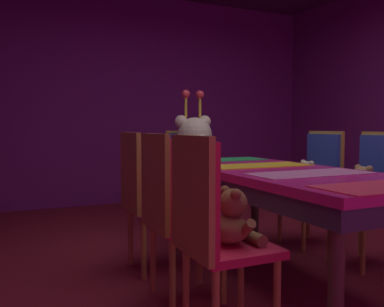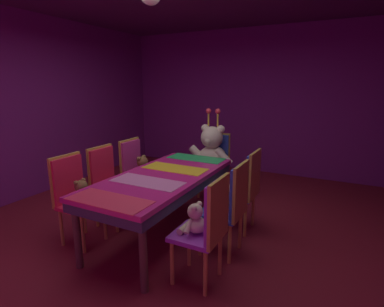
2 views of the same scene
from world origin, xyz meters
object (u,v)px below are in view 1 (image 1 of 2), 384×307
Objects in this scene: chair_right_2 at (318,176)px; throne_chair at (188,169)px; teddy_left_2 at (161,187)px; teddy_right_2 at (305,179)px; chair_right_1 at (375,184)px; king_teddy_bear at (195,155)px; teddy_right_1 at (361,187)px; banquet_table at (282,183)px; teddy_left_0 at (234,220)px; chair_left_2 at (141,188)px; chair_left_0 at (207,219)px; chair_left_1 at (168,201)px.

chair_right_2 and throne_chair have the same top height.
chair_right_2 reaches higher than teddy_left_2.
teddy_right_2 is (-0.14, -0.00, -0.02)m from chair_right_2.
chair_right_1 is 1.07× the size of king_teddy_bear.
chair_right_1 is at bearing 31.24° from king_teddy_bear.
teddy_left_2 is at bearing -20.05° from chair_right_1.
teddy_left_2 is 1.21m from throne_chair.
teddy_right_2 is at bearing 0.00° from chair_right_2.
throne_chair is (-0.70, 1.56, 0.02)m from teddy_right_1.
teddy_left_0 is (-0.68, -0.54, -0.07)m from banquet_table.
throne_chair is at bearing -50.03° from chair_right_2.
teddy_right_1 is at bearing -20.02° from chair_left_2.
chair_left_0 and throne_chair have the same top height.
banquet_table is 0.82m from chair_left_1.
chair_left_0 is at bearing 180.00° from teddy_left_0.
chair_right_2 is at bearing 33.95° from chair_left_0.
throne_chair reaches higher than teddy_right_1.
banquet_table is 2.05× the size of chair_left_1.
chair_left_0 is 3.28× the size of teddy_right_1.
teddy_right_1 is (0.70, -0.02, -0.07)m from banquet_table.
banquet_table is 2.05× the size of chair_left_0.
chair_left_0 is (-0.82, -0.54, -0.06)m from banquet_table.
chair_left_1 is at bearing -91.49° from chair_left_2.
teddy_left_0 is 2.19m from throne_chair.
king_teddy_bear is (0.00, 1.37, 0.10)m from banquet_table.
teddy_left_0 is 0.30× the size of chair_right_2.
chair_left_0 is at bearing 36.41° from teddy_right_2.
king_teddy_bear reaches higher than chair_right_2.
chair_left_0 is 2.24m from throne_chair.
chair_left_2 reaches higher than teddy_left_2.
chair_left_1 is at bearing 0.12° from chair_right_1.
chair_right_2 is (1.64, 1.11, 0.00)m from chair_left_0.
chair_left_2 is 1.48m from teddy_right_2.
chair_right_2 is (1.64, 0.59, 0.00)m from chair_left_1.
chair_right_2 is at bearing -180.00° from teddy_right_2.
king_teddy_bear is at bearing -58.76° from chair_right_1.
chair_left_2 is (-0.12, 1.07, 0.02)m from teddy_left_0.
chair_right_1 and throne_chair have the same top height.
chair_left_1 is at bearing -27.67° from throne_chair.
chair_right_1 is at bearing -1.19° from banquet_table.
king_teddy_bear reaches higher than throne_chair.
banquet_table is 0.85m from chair_right_1.
teddy_left_2 is 0.36× the size of king_teddy_bear.
king_teddy_bear is at bearing -50.03° from teddy_right_2.
teddy_left_2 is 1.13× the size of teddy_right_2.
king_teddy_bear is at bearing 66.64° from chair_left_0.
chair_left_1 is at bearing 89.55° from chair_left_0.
throne_chair reaches higher than teddy_left_0.
chair_right_2 is at bearing -87.42° from chair_right_1.
chair_left_1 is 0.58m from teddy_left_2.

